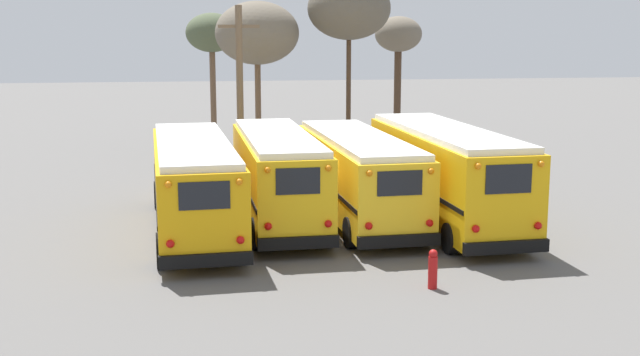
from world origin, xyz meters
name	(u,v)px	position (x,y,z in m)	size (l,w,h in m)	color
ground_plane	(323,228)	(0.00, 0.00, 0.00)	(160.00, 160.00, 0.00)	#5B5956
school_bus_0	(194,182)	(-4.23, 0.14, 1.66)	(3.06, 10.69, 3.03)	#E5A00C
school_bus_1	(277,174)	(-1.41, 1.06, 1.68)	(2.61, 9.69, 3.09)	yellow
school_bus_2	(358,174)	(1.41, 1.14, 1.61)	(2.90, 10.25, 2.95)	yellow
school_bus_3	(445,172)	(4.23, 0.16, 1.77)	(2.96, 10.50, 3.27)	#EAAA0F
utility_pole	(240,90)	(-2.16, 9.76, 3.94)	(1.80, 0.30, 7.60)	brown
bare_tree_0	(398,38)	(7.57, 19.89, 6.10)	(2.71, 2.71, 7.33)	#473323
bare_tree_1	(349,9)	(3.58, 14.25, 7.57)	(4.15, 4.15, 9.16)	#473323
bare_tree_2	(257,34)	(-1.01, 14.40, 6.36)	(4.15, 4.15, 7.95)	brown
bare_tree_3	(212,35)	(-3.09, 20.79, 6.28)	(2.95, 2.95, 7.50)	brown
fire_hydrant	(433,269)	(1.77, -6.74, 0.52)	(0.24, 0.24, 1.03)	#B21414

